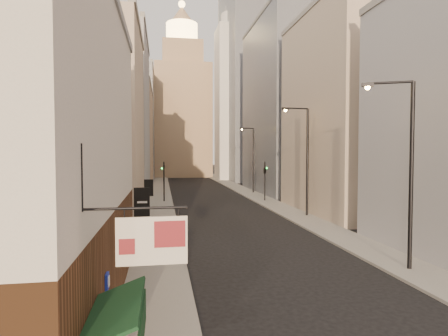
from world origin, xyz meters
TOP-DOWN VIEW (x-y plane):
  - sidewalk_left at (-6.50, 55.00)m, footprint 3.00×140.00m
  - sidewalk_right at (6.50, 55.00)m, footprint 3.00×140.00m
  - near_building_left at (-10.99, 9.00)m, footprint 8.30×23.04m
  - left_bldg_beige at (-12.00, 26.00)m, footprint 8.00×12.00m
  - left_bldg_grey at (-12.00, 42.00)m, footprint 8.00×16.00m
  - left_bldg_tan at (-12.00, 60.00)m, footprint 8.00×18.00m
  - left_bldg_wingrid at (-12.00, 80.00)m, footprint 8.00×20.00m
  - right_bldg_beige at (12.00, 30.00)m, footprint 8.00×16.00m
  - right_bldg_wingrid at (12.00, 50.00)m, footprint 8.00×20.00m
  - highrise at (18.00, 78.00)m, footprint 21.00×23.00m
  - clock_tower at (-1.00, 92.00)m, footprint 14.00×14.00m
  - white_tower at (10.00, 78.00)m, footprint 8.00×8.00m
  - streetlamp_near at (6.09, 11.84)m, footprint 2.39×1.25m
  - streetlamp_mid at (7.13, 28.22)m, footprint 2.71×0.46m
  - streetlamp_far at (7.01, 48.79)m, footprint 2.39×1.23m
  - traffic_light_left at (-6.04, 40.97)m, footprint 0.58×0.51m
  - traffic_light_right at (6.39, 39.52)m, footprint 0.80×0.80m

SIDE VIEW (x-z plane):
  - sidewalk_left at x=-6.50m, z-range 0.00..0.15m
  - sidewalk_right at x=6.50m, z-range 0.00..0.15m
  - traffic_light_left at x=-6.04m, z-range 1.07..6.07m
  - traffic_light_right at x=6.39m, z-range 1.38..6.38m
  - streetlamp_far at x=7.01m, z-range 0.70..10.47m
  - streetlamp_near at x=6.09m, z-range 0.70..10.50m
  - streetlamp_mid at x=7.13m, z-range 0.74..11.08m
  - near_building_left at x=-10.99m, z-range -0.13..12.17m
  - left_bldg_beige at x=-12.00m, z-range 0.00..16.00m
  - left_bldg_tan at x=-12.00m, z-range 0.00..17.00m
  - left_bldg_grey at x=-12.00m, z-range 0.00..20.00m
  - right_bldg_beige at x=12.00m, z-range 0.00..20.00m
  - left_bldg_wingrid at x=-12.00m, z-range 0.00..24.00m
  - right_bldg_wingrid at x=12.00m, z-range 0.00..26.00m
  - clock_tower at x=-1.00m, z-range -4.82..40.08m
  - white_tower at x=10.00m, z-range -2.14..39.36m
  - highrise at x=18.00m, z-range 0.06..51.26m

